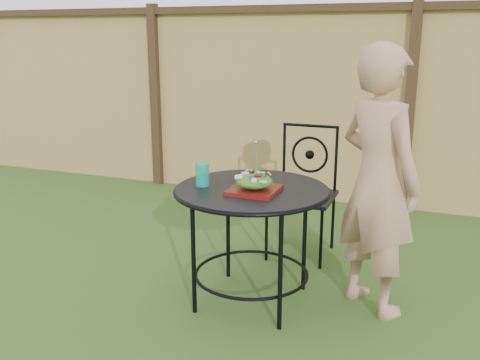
{
  "coord_description": "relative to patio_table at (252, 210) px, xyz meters",
  "views": [
    {
      "loc": [
        1.61,
        -2.87,
        1.59
      ],
      "look_at": [
        0.49,
        0.01,
        0.75
      ],
      "focal_mm": 40.0,
      "sensor_mm": 36.0,
      "label": 1
    }
  ],
  "objects": [
    {
      "name": "fence",
      "position": [
        -0.59,
        2.23,
        0.36
      ],
      "size": [
        8.0,
        0.12,
        1.9
      ],
      "color": "tan",
      "rests_on": "ground"
    },
    {
      "name": "diner",
      "position": [
        0.7,
        0.2,
        0.19
      ],
      "size": [
        0.68,
        0.64,
        1.56
      ],
      "primitive_type": "imported",
      "rotation": [
        0.0,
        0.0,
        2.49
      ],
      "color": "tan",
      "rests_on": "ground"
    },
    {
      "name": "patio_table",
      "position": [
        0.0,
        0.0,
        0.0
      ],
      "size": [
        0.92,
        0.92,
        0.72
      ],
      "color": "black",
      "rests_on": "ground"
    },
    {
      "name": "patio_chair",
      "position": [
        0.09,
        0.87,
        -0.08
      ],
      "size": [
        0.46,
        0.46,
        0.95
      ],
      "color": "black",
      "rests_on": "ground"
    },
    {
      "name": "fork",
      "position": [
        0.05,
        -0.08,
        0.33
      ],
      "size": [
        0.01,
        0.01,
        0.18
      ],
      "primitive_type": "cylinder",
      "color": "silver",
      "rests_on": "salad"
    },
    {
      "name": "salad",
      "position": [
        0.04,
        -0.08,
        0.2
      ],
      "size": [
        0.21,
        0.21,
        0.08
      ],
      "primitive_type": "ellipsoid",
      "color": "#235614",
      "rests_on": "salad_plate"
    },
    {
      "name": "drinking_glass",
      "position": [
        -0.29,
        -0.06,
        0.21
      ],
      "size": [
        0.08,
        0.08,
        0.14
      ],
      "primitive_type": "cylinder",
      "color": "#0D9E81",
      "rests_on": "patio_table"
    },
    {
      "name": "ground",
      "position": [
        -0.59,
        0.04,
        -0.59
      ],
      "size": [
        60.0,
        60.0,
        0.0
      ],
      "primitive_type": "plane",
      "color": "#204115",
      "rests_on": "ground"
    },
    {
      "name": "salad_plate",
      "position": [
        0.04,
        -0.08,
        0.15
      ],
      "size": [
        0.27,
        0.27,
        0.02
      ],
      "primitive_type": "cube",
      "color": "#460A0D",
      "rests_on": "patio_table"
    }
  ]
}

